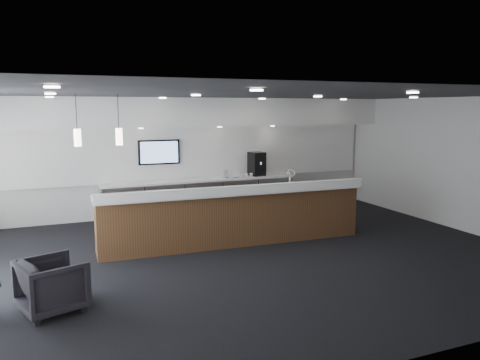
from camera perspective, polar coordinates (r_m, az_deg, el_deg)
name	(u,v)px	position (r m, az deg, el deg)	size (l,w,h in m)	color
ground	(259,255)	(8.96, 2.35, -9.14)	(10.00, 10.00, 0.00)	black
ceiling	(260,94)	(8.53, 2.48, 10.42)	(10.00, 8.00, 0.02)	black
back_wall	(196,156)	(12.33, -5.37, 2.91)	(10.00, 0.02, 3.00)	silver
right_wall	(462,164)	(11.61, 25.46, 1.72)	(0.02, 8.00, 3.00)	silver
soffit_bulkhead	(201,112)	(11.84, -4.81, 8.25)	(10.00, 0.90, 0.70)	white
alcove_panel	(196,152)	(12.30, -5.34, 3.36)	(9.80, 0.06, 1.40)	white
back_credenza	(201,197)	(12.14, -4.81, -2.06)	(5.06, 0.66, 0.95)	gray
wall_tv	(159,152)	(11.98, -9.84, 3.36)	(1.05, 0.08, 0.62)	black
pendant_left	(119,137)	(8.64, -14.56, 5.14)	(0.12, 0.12, 0.30)	#FFEFC6
pendant_right	(77,138)	(8.57, -19.21, 4.91)	(0.12, 0.12, 0.30)	#FFEFC6
ceiling_can_lights	(260,96)	(8.52, 2.48, 10.21)	(7.00, 5.00, 0.02)	white
service_counter	(233,216)	(9.59, -0.84, -4.36)	(5.52, 1.09, 1.49)	#4C2E19
coffee_machine	(257,164)	(12.60, 2.05, 1.98)	(0.41, 0.51, 0.63)	black
info_sign_left	(226,173)	(12.18, -1.75, 0.80)	(0.17, 0.02, 0.23)	white
info_sign_right	(236,173)	(12.25, -0.49, 0.82)	(0.16, 0.02, 0.21)	white
armchair	(52,285)	(7.00, -21.92, -11.81)	(0.79, 0.81, 0.74)	black
cup_0	(265,174)	(12.62, 3.11, 0.75)	(0.09, 0.09, 0.09)	white
cup_1	(261,174)	(12.56, 2.54, 0.72)	(0.09, 0.09, 0.09)	white
cup_2	(256,174)	(12.51, 1.95, 0.69)	(0.09, 0.09, 0.09)	white
cup_3	(251,175)	(12.45, 1.37, 0.65)	(0.09, 0.09, 0.09)	white
cup_4	(246,175)	(12.39, 0.77, 0.62)	(0.09, 0.09, 0.09)	white
cup_5	(241,175)	(12.34, 0.17, 0.58)	(0.09, 0.09, 0.09)	white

